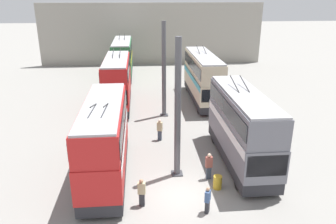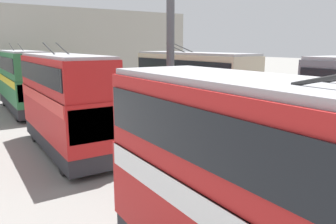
# 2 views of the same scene
# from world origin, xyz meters

# --- Properties ---
(ground_plane) EXTENTS (240.00, 240.00, 0.00)m
(ground_plane) POSITION_xyz_m (0.00, 0.00, 0.00)
(ground_plane) COLOR gray
(depot_back_wall) EXTENTS (0.50, 36.00, 9.76)m
(depot_back_wall) POSITION_xyz_m (37.78, 0.00, 4.88)
(depot_back_wall) COLOR gray
(depot_back_wall) RESTS_ON ground_plane
(support_column_near) EXTENTS (0.72, 0.72, 8.89)m
(support_column_near) POSITION_xyz_m (2.28, 0.00, 4.32)
(support_column_near) COLOR #4C4C51
(support_column_near) RESTS_ON ground_plane
(support_column_far) EXTENTS (0.72, 0.72, 8.89)m
(support_column_far) POSITION_xyz_m (13.27, 0.00, 4.32)
(support_column_far) COLOR #4C4C51
(support_column_far) RESTS_ON ground_plane
(bus_left_near) EXTENTS (9.52, 2.54, 5.68)m
(bus_left_near) POSITION_xyz_m (3.57, -4.55, 2.88)
(bus_left_near) COLOR black
(bus_left_near) RESTS_ON ground_plane
(bus_left_far) EXTENTS (11.03, 2.54, 5.68)m
(bus_left_far) POSITION_xyz_m (17.68, -4.55, 2.87)
(bus_left_far) COLOR black
(bus_left_far) RESTS_ON ground_plane
(bus_right_near) EXTENTS (9.45, 2.54, 5.57)m
(bus_right_near) POSITION_xyz_m (2.51, 4.55, 2.81)
(bus_right_near) COLOR black
(bus_right_near) RESTS_ON ground_plane
(bus_right_mid) EXTENTS (9.11, 2.54, 5.70)m
(bus_right_mid) POSITION_xyz_m (16.24, 4.55, 2.89)
(bus_right_mid) COLOR black
(bus_right_mid) RESTS_ON ground_plane
(bus_right_far) EXTENTS (10.70, 2.54, 5.72)m
(bus_right_far) POSITION_xyz_m (29.11, 4.55, 2.90)
(bus_right_far) COLOR black
(bus_right_far) RESTS_ON ground_plane
(person_aisle_midway) EXTENTS (0.36, 0.47, 1.78)m
(person_aisle_midway) POSITION_xyz_m (7.65, 0.79, 0.95)
(person_aisle_midway) COLOR #384251
(person_aisle_midway) RESTS_ON ground_plane
(person_aisle_foreground) EXTENTS (0.48, 0.41, 1.57)m
(person_aisle_foreground) POSITION_xyz_m (-1.84, -1.16, 0.82)
(person_aisle_foreground) COLOR #2D2D33
(person_aisle_foreground) RESTS_ON ground_plane
(person_by_right_row) EXTENTS (0.30, 0.45, 1.69)m
(person_by_right_row) POSITION_xyz_m (-0.92, 2.33, 0.89)
(person_by_right_row) COLOR #2D2D33
(person_by_right_row) RESTS_ON ground_plane
(person_by_left_row) EXTENTS (0.29, 0.45, 1.80)m
(person_by_left_row) POSITION_xyz_m (1.54, -1.93, 0.96)
(person_by_left_row) COLOR #384251
(person_by_left_row) RESTS_ON ground_plane
(oil_drum) EXTENTS (0.55, 0.55, 0.84)m
(oil_drum) POSITION_xyz_m (0.41, -2.25, 0.42)
(oil_drum) COLOR #B28E23
(oil_drum) RESTS_ON ground_plane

